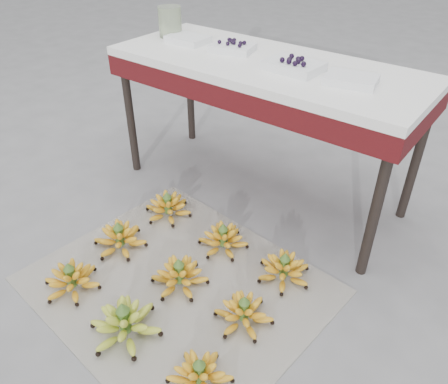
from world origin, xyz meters
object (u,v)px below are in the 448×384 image
Objects in this scene: bunch_back_center at (223,239)px; tray_right at (294,65)px; tray_far_right at (351,80)px; bunch_mid_center at (180,276)px; tray_left at (232,47)px; bunch_mid_right at (244,313)px; bunch_back_left at (168,207)px; vendor_table at (264,78)px; glass_jar at (170,22)px; newspaper_mat at (178,285)px; bunch_mid_left at (120,238)px; tray_far_left at (188,39)px; bunch_front_left at (72,280)px; bunch_front_center at (125,323)px; bunch_front_right at (200,375)px; bunch_back_right at (284,269)px.

bunch_back_center is 0.91m from tray_right.
bunch_back_center is at bearing -122.67° from tray_far_right.
bunch_back_center is 1.05× the size of tray_right.
tray_left is (-0.37, 0.89, 0.75)m from bunch_mid_center.
bunch_back_left reaches higher than bunch_mid_right.
tray_left is (-0.23, 0.03, 0.11)m from vendor_table.
bunch_mid_right is 1.69m from glass_jar.
newspaper_mat is 0.41m from bunch_mid_left.
bunch_mid_right is 1.54m from tray_far_left.
tray_far_right is 1.51× the size of glass_jar.
tray_left reaches higher than bunch_front_left.
glass_jar reaches higher than bunch_back_left.
bunch_front_center is at bearing -4.91° from bunch_front_left.
bunch_front_left reaches higher than bunch_front_right.
tray_far_right is at bearing 75.03° from bunch_front_right.
bunch_mid_right is 0.85× the size of bunch_back_left.
bunch_back_center is (0.01, 0.33, 0.05)m from newspaper_mat.
tray_far_left is at bearing 130.80° from bunch_mid_right.
tray_far_left reaches higher than bunch_front_left.
bunch_front_right is at bearing -2.05° from bunch_front_center.
glass_jar is (-0.46, 1.21, 0.82)m from bunch_front_left.
bunch_front_left is at bearing -69.35° from glass_jar.
bunch_back_center is (-0.35, 0.32, 0.00)m from bunch_mid_right.
bunch_back_center is (0.37, 0.64, -0.00)m from bunch_front_left.
tray_right is (0.71, -0.04, 0.00)m from tray_far_left.
bunch_back_center is (0.00, 0.32, -0.00)m from bunch_mid_center.
tray_far_left is at bearing -175.82° from tray_left.
bunch_back_center is 1.10× the size of tray_left.
bunch_front_left is 0.78× the size of bunch_back_left.
bunch_front_center is 1.37× the size of tray_far_left.
glass_jar reaches higher than bunch_front_right.
bunch_back_center is 0.98× the size of bunch_back_right.
tray_far_right reaches higher than bunch_front_center.
bunch_front_center is 1.49m from tray_left.
bunch_front_left is at bearing -89.86° from tray_left.
bunch_mid_left is 1.06× the size of bunch_back_right.
bunch_mid_left is at bearing 170.85° from bunch_mid_right.
tray_far_right reaches higher than bunch_back_left.
bunch_mid_right is at bearing -11.12° from bunch_mid_left.
bunch_back_left is at bearing 91.06° from bunch_front_left.
bunch_mid_right is (0.35, 0.01, -0.00)m from bunch_mid_center.
bunch_back_right is at bearing -57.77° from tray_right.
bunch_back_center is at bearing -74.77° from vendor_table.
tray_far_left reaches higher than bunch_mid_center.
vendor_table is 7.26× the size of tray_far_left.
bunch_front_right is 0.65m from bunch_back_right.
vendor_table is (0.27, 0.86, 0.64)m from bunch_mid_left.
bunch_back_left is at bearing -116.47° from vendor_table.
bunch_back_center is 1.25× the size of tray_far_left.
bunch_mid_left is at bearing -151.80° from bunch_back_center.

